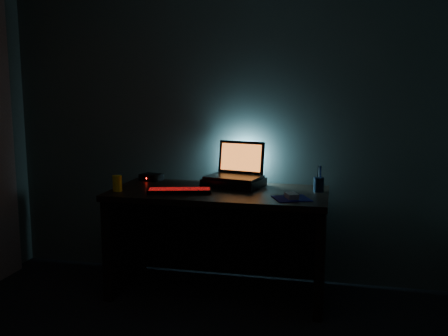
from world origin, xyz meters
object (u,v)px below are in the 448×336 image
(laptop, at_px, (237,169))
(mouse, at_px, (292,196))
(juice_glass, at_px, (117,183))
(pen_cup, at_px, (319,185))
(keyboard, at_px, (180,191))
(router, at_px, (151,177))

(laptop, relative_size, mouse, 3.97)
(juice_glass, bearing_deg, pen_cup, 11.63)
(keyboard, bearing_deg, router, 117.69)
(keyboard, relative_size, mouse, 4.18)
(mouse, relative_size, pen_cup, 1.08)
(juice_glass, relative_size, router, 0.61)
(keyboard, relative_size, juice_glass, 4.14)
(laptop, relative_size, juice_glass, 3.93)
(juice_glass, height_order, router, juice_glass)
(laptop, height_order, juice_glass, laptop)
(laptop, distance_m, pen_cup, 0.61)
(juice_glass, bearing_deg, router, 79.44)
(laptop, xyz_separation_m, juice_glass, (-0.77, -0.39, -0.07))
(mouse, bearing_deg, keyboard, 154.51)
(laptop, bearing_deg, pen_cup, 2.96)
(keyboard, distance_m, router, 0.53)
(pen_cup, xyz_separation_m, router, (-1.28, 0.16, -0.03))
(pen_cup, relative_size, router, 0.56)
(keyboard, height_order, pen_cup, pen_cup)
(mouse, xyz_separation_m, pen_cup, (0.16, 0.27, 0.03))
(mouse, height_order, router, router)
(laptop, height_order, router, laptop)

